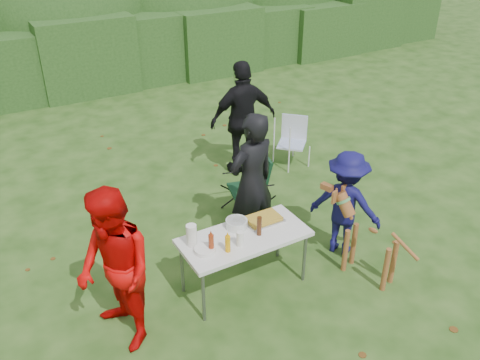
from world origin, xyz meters
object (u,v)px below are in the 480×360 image
dog (371,242)px  ketchup_bottle (211,243)px  folding_table (244,239)px  person_red_jacket (115,271)px  beer_bottle (259,226)px  paper_towel_roll (192,235)px  camping_chair (248,186)px  person_black_puffy (243,119)px  lawn_chair (292,142)px  child (345,204)px  person_cook (252,182)px  mustard_bottle (228,244)px

dog → ketchup_bottle: (-1.88, 0.54, 0.33)m
dog → folding_table: bearing=49.0°
person_red_jacket → beer_bottle: 1.69m
dog → paper_towel_roll: (-2.01, 0.76, 0.35)m
dog → camping_chair: 2.04m
person_black_puffy → lawn_chair: size_ratio=2.25×
person_black_puffy → ketchup_bottle: (-1.94, -2.60, -0.12)m
folding_table → dog: (1.42, -0.61, -0.16)m
folding_table → person_red_jacket: person_red_jacket is taller
person_black_puffy → ketchup_bottle: size_ratio=8.79×
dog → ketchup_bottle: bearing=56.3°
child → beer_bottle: (-1.33, -0.04, 0.14)m
dog → camping_chair: (-0.56, 1.96, -0.05)m
camping_chair → person_cook: bearing=77.2°
paper_towel_roll → folding_table: bearing=-13.7°
person_cook → camping_chair: (0.33, 0.64, -0.48)m
beer_bottle → camping_chair: bearing=63.7°
lawn_chair → beer_bottle: bearing=3.0°
child → ketchup_bottle: bearing=57.8°
person_black_puffy → paper_towel_roll: size_ratio=7.44×
person_red_jacket → camping_chair: size_ratio=1.91×
child → folding_table: bearing=55.4°
mustard_bottle → ketchup_bottle: 0.18m
person_cook → child: person_cook is taller
child → lawn_chair: (0.85, 2.37, -0.29)m
camping_chair → mustard_bottle: bearing=66.7°
person_cook → person_black_puffy: size_ratio=0.98×
mustard_bottle → ketchup_bottle: bearing=150.7°
folding_table → paper_towel_roll: paper_towel_roll is taller
person_cook → beer_bottle: 0.86m
person_cook → ketchup_bottle: 1.26m
camping_chair → beer_bottle: bearing=78.0°
person_cook → mustard_bottle: 1.20m
person_red_jacket → mustard_bottle: person_red_jacket is taller
folding_table → person_cook: bearing=53.1°
person_black_puffy → beer_bottle: size_ratio=8.06×
paper_towel_roll → beer_bottle: bearing=-15.7°
lawn_chair → mustard_bottle: 3.66m
mustard_bottle → beer_bottle: beer_bottle is taller
dog → mustard_bottle: dog is taller
person_red_jacket → lawn_chair: bearing=113.5°
folding_table → person_red_jacket: bearing=-177.0°
child → camping_chair: 1.53m
person_cook → dog: bearing=115.1°
child → dog: bearing=139.8°
camping_chair → paper_towel_roll: bearing=53.9°
camping_chair → mustard_bottle: camping_chair is taller
person_black_puffy → person_cook: bearing=69.4°
camping_chair → beer_bottle: 1.62m
camping_chair → lawn_chair: (1.48, 1.00, -0.04)m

